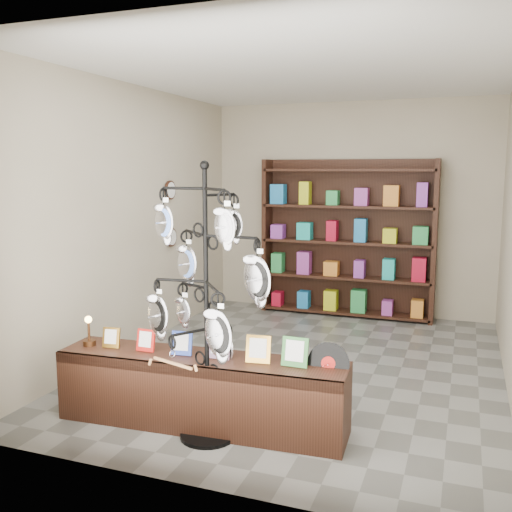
{
  "coord_description": "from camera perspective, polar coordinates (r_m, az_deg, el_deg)",
  "views": [
    {
      "loc": [
        1.55,
        -5.61,
        2.05
      ],
      "look_at": [
        -0.15,
        -1.0,
        1.31
      ],
      "focal_mm": 40.0,
      "sensor_mm": 36.0,
      "label": 1
    }
  ],
  "objects": [
    {
      "name": "back_shelving",
      "position": [
        8.12,
        9.08,
        1.26
      ],
      "size": [
        2.42,
        0.36,
        2.2
      ],
      "color": "black",
      "rests_on": "ground"
    },
    {
      "name": "wall_clocks",
      "position": [
        7.33,
        -8.53,
        4.2
      ],
      "size": [
        0.03,
        0.24,
        0.84
      ],
      "color": "black",
      "rests_on": "ground"
    },
    {
      "name": "display_tree",
      "position": [
        4.26,
        -5.02,
        -2.63
      ],
      "size": [
        1.16,
        1.16,
        2.12
      ],
      "rotation": [
        0.0,
        0.0,
        -0.4
      ],
      "color": "black",
      "rests_on": "ground"
    },
    {
      "name": "front_shelf",
      "position": [
        4.73,
        -5.51,
        -13.27
      ],
      "size": [
        2.38,
        0.61,
        0.83
      ],
      "rotation": [
        0.0,
        0.0,
        0.06
      ],
      "color": "black",
      "rests_on": "ground"
    },
    {
      "name": "ground",
      "position": [
        6.17,
        4.6,
        -10.85
      ],
      "size": [
        5.0,
        5.0,
        0.0
      ],
      "primitive_type": "plane",
      "color": "slate",
      "rests_on": "ground"
    },
    {
      "name": "room_envelope",
      "position": [
        5.82,
        4.82,
        6.59
      ],
      "size": [
        5.0,
        5.0,
        5.0
      ],
      "color": "#B3A790",
      "rests_on": "ground"
    }
  ]
}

